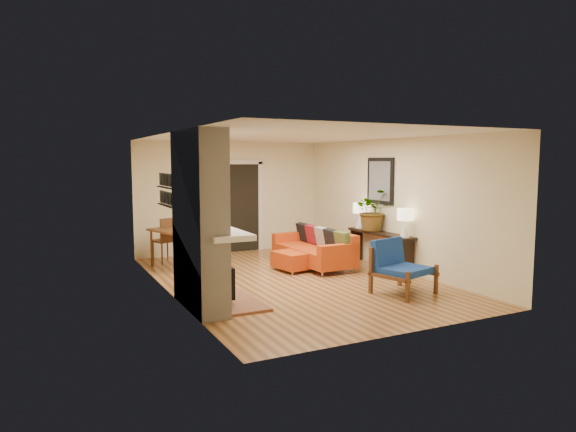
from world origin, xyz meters
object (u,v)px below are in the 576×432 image
object	(u,v)px
dining_table	(179,237)
blue_chair	(398,264)
console_table	(380,239)
ottoman	(296,259)
lamp_far	(360,212)
lamp_near	(405,219)
sofa	(316,249)
houseplant	(373,210)

from	to	relation	value
dining_table	blue_chair	bearing A→B (deg)	-52.75
console_table	ottoman	bearing A→B (deg)	161.78
blue_chair	console_table	bearing A→B (deg)	61.66
console_table	lamp_far	size ratio (longest dim) A/B	3.43
ottoman	lamp_near	distance (m)	2.26
ottoman	console_table	xyz separation A→B (m)	(1.65, -0.54, 0.36)
sofa	lamp_near	bearing A→B (deg)	-54.60
blue_chair	lamp_far	size ratio (longest dim) A/B	1.89
sofa	dining_table	bearing A→B (deg)	157.28
dining_table	lamp_far	distance (m)	3.83
ottoman	dining_table	size ratio (longest dim) A/B	0.46
ottoman	lamp_far	bearing A→B (deg)	6.78
dining_table	lamp_near	xyz separation A→B (m)	(3.65, -2.58, 0.43)
console_table	houseplant	xyz separation A→B (m)	(-0.01, 0.25, 0.58)
dining_table	lamp_near	world-z (taller)	lamp_near
dining_table	console_table	distance (m)	4.08
dining_table	lamp_far	size ratio (longest dim) A/B	3.39
dining_table	houseplant	size ratio (longest dim) A/B	2.13
houseplant	ottoman	bearing A→B (deg)	170.04
lamp_near	lamp_far	xyz separation A→B (m)	(0.00, 1.49, 0.00)
blue_chair	lamp_far	world-z (taller)	lamp_far
dining_table	lamp_far	xyz separation A→B (m)	(3.65, -1.09, 0.43)
lamp_far	houseplant	world-z (taller)	houseplant
lamp_far	ottoman	bearing A→B (deg)	-173.22
ottoman	houseplant	bearing A→B (deg)	-9.96
dining_table	console_table	world-z (taller)	dining_table
ottoman	lamp_near	xyz separation A→B (m)	(1.65, -1.29, 0.85)
dining_table	console_table	bearing A→B (deg)	-26.64
sofa	console_table	xyz separation A→B (m)	(1.06, -0.75, 0.22)
sofa	blue_chair	xyz separation A→B (m)	(0.13, -2.48, 0.12)
dining_table	sofa	bearing A→B (deg)	-22.72
blue_chair	houseplant	xyz separation A→B (m)	(0.93, 1.99, 0.68)
lamp_near	houseplant	size ratio (longest dim) A/B	0.63
ottoman	houseplant	world-z (taller)	houseplant
blue_chair	lamp_far	xyz separation A→B (m)	(0.94, 2.47, 0.59)
console_table	sofa	bearing A→B (deg)	144.90
sofa	ottoman	distance (m)	0.63
dining_table	lamp_far	world-z (taller)	lamp_far
sofa	lamp_far	bearing A→B (deg)	-0.57
sofa	blue_chair	distance (m)	2.49
houseplant	lamp_near	bearing A→B (deg)	-89.43
sofa	console_table	size ratio (longest dim) A/B	1.12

